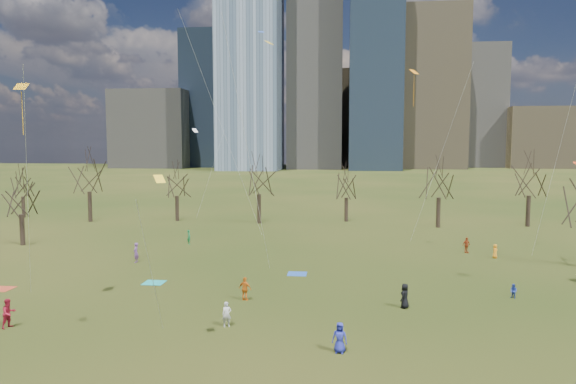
# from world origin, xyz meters

# --- Properties ---
(ground) EXTENTS (500.00, 500.00, 0.00)m
(ground) POSITION_xyz_m (0.00, 0.00, 0.00)
(ground) COLOR black
(ground) RESTS_ON ground
(downtown_skyline) EXTENTS (212.50, 78.00, 118.00)m
(downtown_skyline) POSITION_xyz_m (-2.43, 210.64, 39.01)
(downtown_skyline) COLOR slate
(downtown_skyline) RESTS_ON ground
(bare_tree_row) EXTENTS (113.04, 29.80, 9.50)m
(bare_tree_row) POSITION_xyz_m (-0.09, 37.22, 6.12)
(bare_tree_row) COLOR black
(bare_tree_row) RESTS_ON ground
(blanket_teal) EXTENTS (1.60, 1.50, 0.03)m
(blanket_teal) POSITION_xyz_m (-10.29, 8.75, 0.01)
(blanket_teal) COLOR teal
(blanket_teal) RESTS_ON ground
(blanket_navy) EXTENTS (1.60, 1.50, 0.03)m
(blanket_navy) POSITION_xyz_m (0.70, 12.71, 0.01)
(blanket_navy) COLOR #244FAA
(blanket_navy) RESTS_ON ground
(blanket_crimson) EXTENTS (1.60, 1.50, 0.03)m
(blanket_crimson) POSITION_xyz_m (-21.10, 5.83, 0.01)
(blanket_crimson) COLOR #AE3A22
(blanket_crimson) RESTS_ON ground
(person_0) EXTENTS (0.86, 0.63, 1.62)m
(person_0) POSITION_xyz_m (4.35, -3.38, 0.81)
(person_0) COLOR #242B9C
(person_0) RESTS_ON ground
(person_1) EXTENTS (0.65, 0.55, 1.50)m
(person_1) POSITION_xyz_m (-2.39, -0.20, 0.75)
(person_1) COLOR silver
(person_1) RESTS_ON ground
(person_2) EXTENTS (0.94, 1.05, 1.76)m
(person_2) POSITION_xyz_m (-15.24, -1.75, 0.88)
(person_2) COLOR maroon
(person_2) RESTS_ON ground
(person_4) EXTENTS (1.05, 0.68, 1.66)m
(person_4) POSITION_xyz_m (-2.27, 5.00, 0.83)
(person_4) COLOR orange
(person_4) RESTS_ON ground
(person_6) EXTENTS (0.88, 0.97, 1.66)m
(person_6) POSITION_xyz_m (8.63, 4.46, 0.83)
(person_6) COLOR black
(person_6) RESTS_ON ground
(person_7) EXTENTS (0.48, 0.70, 1.84)m
(person_7) POSITION_xyz_m (-14.49, 15.39, 0.92)
(person_7) COLOR #7C4C98
(person_7) RESTS_ON ground
(person_8) EXTENTS (0.63, 0.64, 1.05)m
(person_8) POSITION_xyz_m (16.54, 7.45, 0.52)
(person_8) COLOR #2942B4
(person_8) RESTS_ON ground
(person_10) EXTENTS (1.00, 0.77, 1.58)m
(person_10) POSITION_xyz_m (16.90, 22.97, 0.79)
(person_10) COLOR #A43817
(person_10) RESTS_ON ground
(person_12) EXTENTS (0.69, 0.79, 1.36)m
(person_12) POSITION_xyz_m (19.05, 20.72, 0.68)
(person_12) COLOR orange
(person_12) RESTS_ON ground
(person_13) EXTENTS (0.60, 0.68, 1.56)m
(person_13) POSITION_xyz_m (-12.23, 24.46, 0.78)
(person_13) COLOR #1B7C42
(person_13) RESTS_ON ground
(kites_airborne) EXTENTS (60.87, 49.37, 30.81)m
(kites_airborne) POSITION_xyz_m (5.07, 10.45, 11.85)
(kites_airborne) COLOR orange
(kites_airborne) RESTS_ON ground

